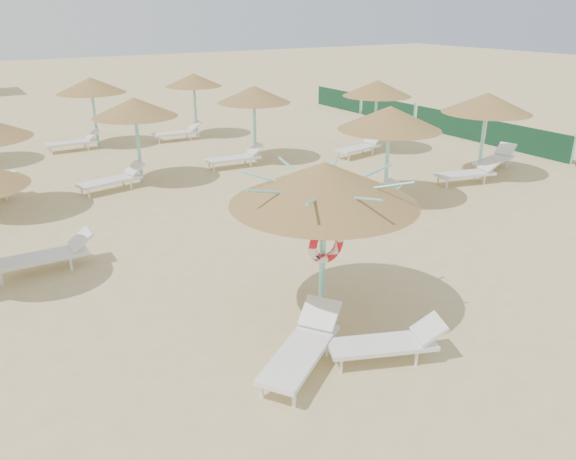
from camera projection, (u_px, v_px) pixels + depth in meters
ground at (307, 324)px, 9.94m from camera, size 120.00×120.00×0.00m
main_palapa at (324, 184)px, 9.30m from camera, size 3.20×3.20×2.87m
lounger_main_a at (303, 347)px, 8.65m from camera, size 2.04×1.67×0.75m
lounger_main_b at (390, 342)px, 8.82m from camera, size 1.90×1.19×0.67m
palapa_field at (176, 107)px, 17.57m from camera, size 19.73×14.19×2.72m
windbreak_fence at (449, 123)px, 24.46m from camera, size 0.08×19.84×1.10m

